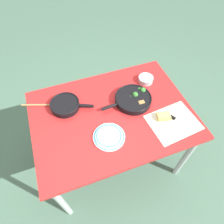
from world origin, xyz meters
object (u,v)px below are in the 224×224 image
Objects in this scene: skillet_broccoli at (133,99)px; skillet_eggs at (65,105)px; wooden_spoon at (51,105)px; cheese_block at (164,116)px; prep_bowl_steel at (146,79)px; dinner_plate_stack at (109,136)px; grater_knife at (175,119)px.

skillet_eggs is at bearing -17.51° from skillet_broccoli.
skillet_broccoli is at bearing 3.80° from wooden_spoon.
cheese_block is at bearing -3.02° from skillet_eggs.
prep_bowl_steel is at bearing 83.65° from cheese_block.
skillet_eggs is 1.42× the size of dinner_plate_stack.
skillet_broccoli reaches higher than prep_bowl_steel.
wooden_spoon is at bearing 177.16° from skillet_eggs.
grater_knife reaches higher than wooden_spoon.
grater_knife is (0.74, -0.39, -0.02)m from skillet_eggs.
prep_bowl_steel is (0.48, 0.41, 0.01)m from dinner_plate_stack.
cheese_block is (-0.08, 0.04, 0.01)m from grater_knife.
wooden_spoon is 1.62× the size of grater_knife.
skillet_broccoli reaches higher than grater_knife.
dinner_plate_stack is (-0.51, 0.03, 0.00)m from grater_knife.
skillet_broccoli is 3.25× the size of prep_bowl_steel.
skillet_broccoli reaches higher than wooden_spoon.
skillet_broccoli is at bearing 40.22° from dinner_plate_stack.
cheese_block is at bearing 119.12° from skillet_broccoli.
skillet_broccoli is 0.53m from skillet_eggs.
cheese_block is (0.15, -0.23, -0.01)m from skillet_broccoli.
wooden_spoon is (-0.11, 0.06, -0.02)m from skillet_eggs.
grater_knife is 1.75× the size of prep_bowl_steel.
skillet_eggs is at bearing 152.21° from cheese_block.
cheese_block is 0.47× the size of dinner_plate_stack.
prep_bowl_steel is at bearing -142.43° from skillet_broccoli.
grater_knife is at bearing -30.26° from cheese_block.
cheese_block is at bearing -153.10° from grater_knife.
cheese_block reaches higher than grater_knife.
grater_knife is at bearing -85.80° from prep_bowl_steel.
dinner_plate_stack is at bearing -139.21° from prep_bowl_steel.
wooden_spoon is 0.54m from dinner_plate_stack.
dinner_plate_stack is at bearing -31.77° from wooden_spoon.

